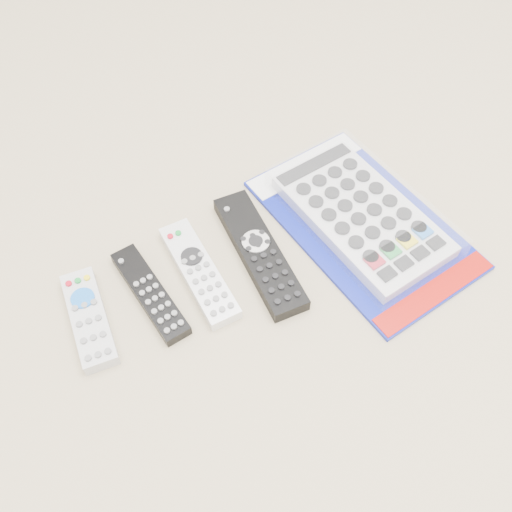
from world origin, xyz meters
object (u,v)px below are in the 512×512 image
remote_small_grey (89,319)px  jumbo_remote_packaged (362,214)px  remote_silver_dvd (199,272)px  remote_slim_black (150,293)px  remote_large_black (259,252)px

remote_small_grey → jumbo_remote_packaged: 0.43m
remote_small_grey → remote_silver_dvd: remote_small_grey is taller
remote_small_grey → remote_silver_dvd: 0.17m
remote_slim_black → remote_large_black: (0.17, -0.03, 0.00)m
remote_slim_black → remote_small_grey: bearing=173.5°
remote_slim_black → remote_silver_dvd: remote_silver_dvd is taller
remote_small_grey → remote_silver_dvd: size_ratio=0.84×
remote_small_grey → remote_slim_black: (0.09, -0.01, -0.00)m
jumbo_remote_packaged → remote_slim_black: bearing=168.9°
remote_slim_black → remote_silver_dvd: (0.08, -0.01, 0.00)m
remote_small_grey → remote_large_black: 0.26m
remote_silver_dvd → remote_large_black: (0.09, -0.02, 0.00)m
remote_large_black → jumbo_remote_packaged: (0.17, -0.03, 0.01)m
remote_slim_black → remote_large_black: remote_large_black is taller
remote_silver_dvd → jumbo_remote_packaged: size_ratio=0.54×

